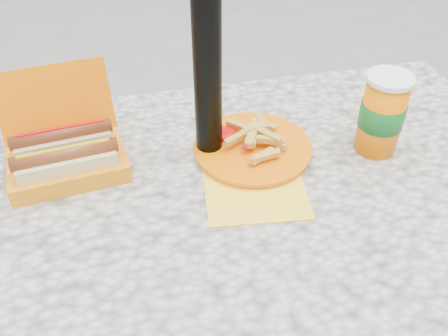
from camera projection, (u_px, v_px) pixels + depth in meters
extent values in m
cube|color=beige|center=(228.00, 218.00, 0.87)|extent=(1.20, 0.80, 0.05)
cylinder|color=black|center=(6.00, 270.00, 1.25)|extent=(0.07, 0.07, 0.70)
cylinder|color=black|center=(375.00, 208.00, 1.42)|extent=(0.07, 0.07, 0.70)
cube|color=#E36500|center=(69.00, 164.00, 0.91)|extent=(0.22, 0.16, 0.04)
cube|color=#E36500|center=(54.00, 101.00, 0.92)|extent=(0.21, 0.08, 0.13)
cube|color=#DCB98B|center=(68.00, 166.00, 0.87)|extent=(0.17, 0.07, 0.04)
cylinder|color=brown|center=(65.00, 154.00, 0.86)|extent=(0.18, 0.05, 0.03)
cylinder|color=#B4920B|center=(63.00, 149.00, 0.85)|extent=(0.16, 0.03, 0.01)
cube|color=#DCB98B|center=(64.00, 145.00, 0.92)|extent=(0.17, 0.07, 0.04)
cylinder|color=brown|center=(61.00, 134.00, 0.90)|extent=(0.18, 0.05, 0.03)
cylinder|color=#B40703|center=(60.00, 129.00, 0.89)|extent=(0.16, 0.03, 0.01)
cube|color=yellow|center=(254.00, 187.00, 0.89)|extent=(0.20, 0.20, 0.00)
cylinder|color=#E36500|center=(252.00, 148.00, 0.96)|extent=(0.22, 0.22, 0.01)
cylinder|color=#E36500|center=(253.00, 147.00, 0.96)|extent=(0.23, 0.23, 0.01)
cube|color=gold|center=(269.00, 135.00, 0.94)|extent=(0.04, 0.05, 0.01)
cube|color=gold|center=(270.00, 140.00, 0.94)|extent=(0.06, 0.03, 0.01)
cube|color=gold|center=(262.00, 156.00, 0.92)|extent=(0.05, 0.04, 0.01)
cube|color=gold|center=(264.00, 125.00, 0.98)|extent=(0.05, 0.05, 0.01)
cube|color=gold|center=(266.00, 156.00, 0.91)|extent=(0.06, 0.02, 0.01)
cube|color=gold|center=(236.00, 138.00, 0.94)|extent=(0.05, 0.04, 0.01)
cube|color=gold|center=(274.00, 142.00, 0.95)|extent=(0.04, 0.05, 0.01)
cube|color=gold|center=(252.00, 137.00, 0.95)|extent=(0.03, 0.06, 0.01)
cube|color=gold|center=(250.00, 137.00, 0.95)|extent=(0.04, 0.05, 0.01)
cube|color=gold|center=(252.00, 138.00, 0.94)|extent=(0.04, 0.05, 0.01)
cube|color=gold|center=(261.00, 121.00, 0.98)|extent=(0.02, 0.06, 0.01)
cube|color=gold|center=(250.00, 128.00, 0.97)|extent=(0.05, 0.05, 0.01)
cube|color=gold|center=(255.00, 127.00, 0.96)|extent=(0.06, 0.03, 0.01)
cube|color=gold|center=(259.00, 128.00, 0.97)|extent=(0.05, 0.05, 0.01)
cube|color=gold|center=(239.00, 126.00, 0.98)|extent=(0.05, 0.05, 0.01)
ellipsoid|color=#B40703|center=(226.00, 133.00, 0.98)|extent=(0.05, 0.05, 0.01)
cube|color=red|center=(256.00, 136.00, 0.96)|extent=(0.07, 0.07, 0.00)
cylinder|color=orange|center=(381.00, 116.00, 0.93)|extent=(0.08, 0.08, 0.15)
cylinder|color=#10581C|center=(382.00, 114.00, 0.93)|extent=(0.08, 0.08, 0.05)
cylinder|color=white|center=(391.00, 79.00, 0.88)|extent=(0.08, 0.08, 0.01)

